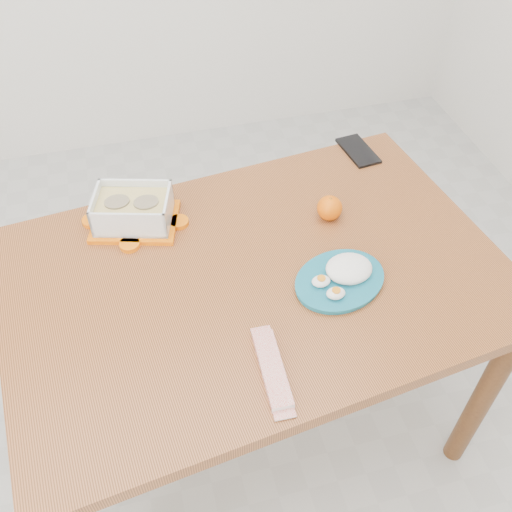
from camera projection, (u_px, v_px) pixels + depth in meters
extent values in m
plane|color=#B7B7B2|center=(200.00, 428.00, 1.94)|extent=(3.50, 3.50, 0.00)
cube|color=#A85D2F|center=(256.00, 278.00, 1.43)|extent=(1.33, 0.97, 0.04)
cylinder|color=brown|center=(483.00, 396.00, 1.62)|extent=(0.06, 0.06, 0.71)
cylinder|color=brown|center=(49.00, 329.00, 1.79)|extent=(0.06, 0.06, 0.71)
cylinder|color=brown|center=(362.00, 237.00, 2.07)|extent=(0.06, 0.06, 0.71)
cube|color=orange|center=(135.00, 221.00, 1.54)|extent=(0.26, 0.23, 0.01)
cube|color=white|center=(133.00, 208.00, 1.50)|extent=(0.23, 0.19, 0.08)
cube|color=tan|center=(133.00, 210.00, 1.51)|extent=(0.21, 0.18, 0.05)
cylinder|color=#8F795E|center=(117.00, 205.00, 1.50)|extent=(0.08, 0.08, 0.02)
cylinder|color=#8F795E|center=(147.00, 205.00, 1.50)|extent=(0.08, 0.08, 0.02)
sphere|color=orange|center=(330.00, 208.00, 1.54)|extent=(0.07, 0.07, 0.07)
cylinder|color=#176B82|center=(339.00, 281.00, 1.39)|extent=(0.30, 0.30, 0.01)
ellipsoid|color=white|center=(349.00, 266.00, 1.38)|extent=(0.14, 0.13, 0.05)
ellipsoid|color=white|center=(321.00, 281.00, 1.36)|extent=(0.06, 0.05, 0.02)
ellipsoid|color=white|center=(336.00, 293.00, 1.34)|extent=(0.06, 0.05, 0.02)
cube|color=red|center=(272.00, 369.00, 1.21)|extent=(0.06, 0.19, 0.02)
cube|color=black|center=(358.00, 151.00, 1.77)|extent=(0.10, 0.17, 0.01)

